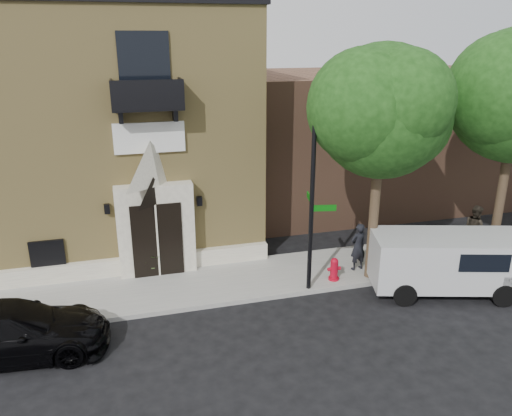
{
  "coord_description": "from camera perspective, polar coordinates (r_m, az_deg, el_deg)",
  "views": [
    {
      "loc": [
        -1.95,
        -13.54,
        8.05
      ],
      "look_at": [
        2.36,
        2.0,
        2.47
      ],
      "focal_mm": 35.0,
      "sensor_mm": 36.0,
      "label": 1
    }
  ],
  "objects": [
    {
      "name": "ground",
      "position": [
        15.87,
        -6.41,
        -11.52
      ],
      "size": [
        120.0,
        120.0,
        0.0
      ],
      "primitive_type": "plane",
      "color": "black",
      "rests_on": "ground"
    },
    {
      "name": "black_sedan",
      "position": [
        14.9,
        -26.38,
        -12.51
      ],
      "size": [
        5.18,
        2.38,
        1.47
      ],
      "primitive_type": "imported",
      "rotation": [
        0.0,
        0.0,
        1.5
      ],
      "color": "black",
      "rests_on": "ground"
    },
    {
      "name": "church",
      "position": [
        21.79,
        -18.25,
        9.13
      ],
      "size": [
        12.2,
        11.01,
        9.3
      ],
      "color": "tan",
      "rests_on": "ground"
    },
    {
      "name": "fire_hydrant",
      "position": [
        17.28,
        8.92,
        -6.91
      ],
      "size": [
        0.46,
        0.36,
        0.8
      ],
      "color": "#A4071C",
      "rests_on": "sidewalk"
    },
    {
      "name": "neighbour_building",
      "position": [
        26.95,
        16.16,
        7.97
      ],
      "size": [
        18.0,
        8.0,
        6.4
      ],
      "primitive_type": "cube",
      "color": "brown",
      "rests_on": "ground"
    },
    {
      "name": "sidewalk",
      "position": [
        17.28,
        -3.94,
        -8.45
      ],
      "size": [
        42.0,
        3.0,
        0.15
      ],
      "primitive_type": "cube",
      "color": "gray",
      "rests_on": "ground"
    },
    {
      "name": "dumpster",
      "position": [
        18.94,
        17.21,
        -4.66
      ],
      "size": [
        1.81,
        1.28,
        1.08
      ],
      "rotation": [
        0.0,
        0.0,
        -0.22
      ],
      "color": "#103A15",
      "rests_on": "sidewalk"
    },
    {
      "name": "pedestrian_near",
      "position": [
        17.98,
        11.59,
        -4.35
      ],
      "size": [
        0.7,
        0.54,
        1.73
      ],
      "primitive_type": "imported",
      "rotation": [
        0.0,
        0.0,
        3.35
      ],
      "color": "black",
      "rests_on": "sidewalk"
    },
    {
      "name": "street_tree_left",
      "position": [
        16.16,
        14.51,
        10.73
      ],
      "size": [
        4.97,
        4.38,
        7.77
      ],
      "color": "#38281C",
      "rests_on": "sidewalk"
    },
    {
      "name": "planter",
      "position": [
        17.87,
        -11.65,
        -6.24
      ],
      "size": [
        0.73,
        0.65,
        0.75
      ],
      "primitive_type": "imported",
      "rotation": [
        0.0,
        0.0,
        -0.1
      ],
      "color": "#445D2B",
      "rests_on": "sidewalk"
    },
    {
      "name": "cargo_van",
      "position": [
        17.53,
        21.53,
        -5.67
      ],
      "size": [
        5.18,
        3.2,
        1.98
      ],
      "rotation": [
        0.0,
        0.0,
        -0.28
      ],
      "color": "#B8BABD",
      "rests_on": "ground"
    },
    {
      "name": "pedestrian_far",
      "position": [
        20.91,
        23.74,
        -2.12
      ],
      "size": [
        0.74,
        0.92,
        1.83
      ],
      "primitive_type": "imported",
      "rotation": [
        0.0,
        0.0,
        1.52
      ],
      "color": "#2E2820",
      "rests_on": "sidewalk"
    },
    {
      "name": "street_sign",
      "position": [
        15.74,
        6.41,
        -0.26
      ],
      "size": [
        0.85,
        0.95,
        5.39
      ],
      "rotation": [
        0.0,
        0.0,
        -0.2
      ],
      "color": "black",
      "rests_on": "sidewalk"
    }
  ]
}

